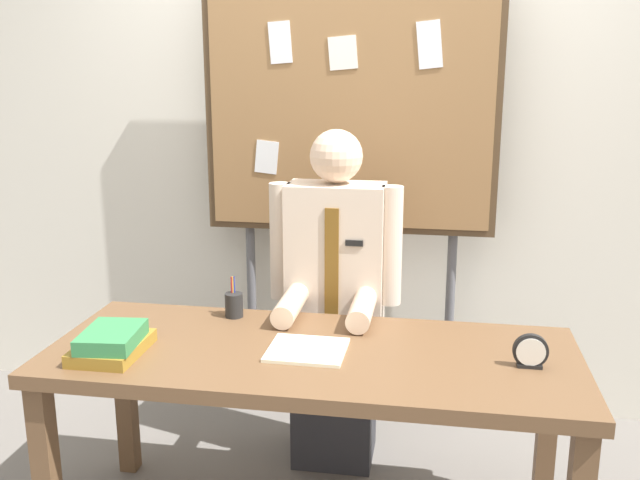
% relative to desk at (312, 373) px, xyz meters
% --- Properties ---
extents(back_wall, '(6.40, 0.08, 2.70)m').
position_rel_desk_xyz_m(back_wall, '(0.00, 1.16, 0.70)').
color(back_wall, silver).
rests_on(back_wall, ground_plane).
extents(desk, '(1.83, 0.73, 0.74)m').
position_rel_desk_xyz_m(desk, '(0.00, 0.00, 0.00)').
color(desk, brown).
rests_on(desk, ground_plane).
extents(person, '(0.55, 0.56, 1.45)m').
position_rel_desk_xyz_m(person, '(0.00, 0.55, 0.03)').
color(person, '#2D2D33').
rests_on(person, ground_plane).
extents(bulletin_board, '(1.34, 0.09, 2.10)m').
position_rel_desk_xyz_m(bulletin_board, '(-0.00, 0.96, 0.84)').
color(bulletin_board, '#4C3823').
rests_on(bulletin_board, ground_plane).
extents(book_stack, '(0.22, 0.29, 0.10)m').
position_rel_desk_xyz_m(book_stack, '(-0.66, -0.16, 0.13)').
color(book_stack, olive).
rests_on(book_stack, desk).
extents(open_notebook, '(0.27, 0.24, 0.01)m').
position_rel_desk_xyz_m(open_notebook, '(-0.01, -0.02, 0.09)').
color(open_notebook, '#F4EFCC').
rests_on(open_notebook, desk).
extents(desk_clock, '(0.11, 0.04, 0.11)m').
position_rel_desk_xyz_m(desk_clock, '(0.72, -0.02, 0.14)').
color(desk_clock, black).
rests_on(desk_clock, desk).
extents(pen_holder, '(0.07, 0.07, 0.16)m').
position_rel_desk_xyz_m(pen_holder, '(-0.36, 0.27, 0.14)').
color(pen_holder, '#262626').
rests_on(pen_holder, desk).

